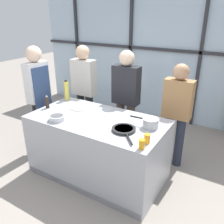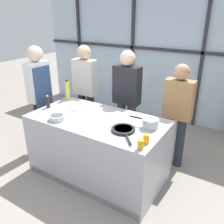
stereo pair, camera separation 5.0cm
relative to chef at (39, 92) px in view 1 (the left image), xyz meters
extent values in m
plane|color=gray|center=(1.25, -0.14, -1.05)|extent=(18.00, 18.00, 0.00)
cube|color=silver|center=(1.25, 2.40, 0.35)|extent=(6.40, 0.04, 2.80)
cube|color=#2D2D33|center=(1.25, 2.35, 0.49)|extent=(6.40, 0.06, 0.06)
cube|color=#2D2D33|center=(-1.05, 2.35, 0.35)|extent=(0.06, 0.06, 2.80)
cube|color=#2D2D33|center=(0.49, 2.35, 0.35)|extent=(0.06, 0.06, 2.80)
cube|color=#2D2D33|center=(2.02, 2.35, 0.35)|extent=(0.06, 0.06, 2.80)
cube|color=#A8AAB2|center=(1.25, -0.14, -0.59)|extent=(1.91, 0.99, 0.92)
cube|color=black|center=(1.87, -0.14, -0.13)|extent=(0.52, 0.52, 0.01)
cube|color=black|center=(1.25, -0.62, -1.00)|extent=(1.87, 0.03, 0.10)
cylinder|color=#38383D|center=(1.74, -0.26, -0.13)|extent=(0.13, 0.13, 0.01)
cylinder|color=#38383D|center=(1.99, -0.26, -0.13)|extent=(0.13, 0.13, 0.01)
cylinder|color=#38383D|center=(1.74, -0.01, -0.13)|extent=(0.13, 0.13, 0.01)
cylinder|color=#38383D|center=(1.99, -0.01, -0.13)|extent=(0.13, 0.13, 0.01)
cylinder|color=black|center=(-0.01, 0.09, -0.60)|extent=(0.13, 0.13, 0.90)
cylinder|color=black|center=(-0.01, -0.09, -0.60)|extent=(0.13, 0.13, 0.90)
cube|color=white|center=(-0.01, 0.00, 0.17)|extent=(0.18, 0.40, 0.65)
sphere|color=beige|center=(-0.01, 0.00, 0.62)|extent=(0.25, 0.25, 0.25)
cube|color=navy|center=(0.09, 0.00, -0.06)|extent=(0.02, 0.34, 0.99)
cylinder|color=black|center=(0.49, 0.71, -0.61)|extent=(0.14, 0.14, 0.88)
cylinder|color=black|center=(0.30, 0.71, -0.61)|extent=(0.14, 0.14, 0.88)
cube|color=beige|center=(0.40, 0.71, 0.14)|extent=(0.44, 0.20, 0.63)
sphere|color=#D8AD8C|center=(0.40, 0.71, 0.58)|extent=(0.25, 0.25, 0.25)
cylinder|color=#47382D|center=(1.35, 0.71, -0.62)|extent=(0.14, 0.14, 0.87)
cylinder|color=#47382D|center=(1.15, 0.71, -0.62)|extent=(0.14, 0.14, 0.87)
cube|color=#232328|center=(1.25, 0.71, 0.13)|extent=(0.44, 0.20, 0.63)
sphere|color=beige|center=(1.25, 0.71, 0.57)|extent=(0.24, 0.24, 0.24)
cylinder|color=#232838|center=(2.20, 0.71, -0.64)|extent=(0.13, 0.13, 0.81)
cylinder|color=#232838|center=(2.02, 0.71, -0.64)|extent=(0.13, 0.13, 0.81)
cube|color=#A37547|center=(2.11, 0.71, 0.05)|extent=(0.42, 0.19, 0.58)
sphere|color=tan|center=(2.11, 0.71, 0.46)|extent=(0.23, 0.23, 0.23)
cylinder|color=#232326|center=(1.74, -0.26, -0.11)|extent=(0.30, 0.30, 0.03)
cylinder|color=#B26B2D|center=(1.74, -0.26, -0.10)|extent=(0.23, 0.23, 0.01)
cylinder|color=#232326|center=(1.92, -0.46, -0.10)|extent=(0.18, 0.19, 0.02)
cylinder|color=silver|center=(1.99, -0.01, -0.07)|extent=(0.20, 0.20, 0.12)
cylinder|color=silver|center=(1.99, -0.01, -0.01)|extent=(0.21, 0.21, 0.01)
cylinder|color=black|center=(1.80, -0.02, -0.03)|extent=(0.18, 0.03, 0.02)
cylinder|color=white|center=(0.81, 0.04, -0.12)|extent=(0.27, 0.27, 0.01)
cylinder|color=silver|center=(0.83, -0.46, -0.09)|extent=(0.22, 0.22, 0.07)
cylinder|color=#4C4C51|center=(0.83, -0.46, -0.07)|extent=(0.18, 0.18, 0.01)
cylinder|color=#E0CC4C|center=(0.40, 0.23, 0.03)|extent=(0.08, 0.08, 0.31)
cylinder|color=black|center=(0.40, 0.23, 0.19)|extent=(0.04, 0.04, 0.02)
cylinder|color=#332319|center=(0.39, -0.20, -0.05)|extent=(0.05, 0.05, 0.17)
sphere|color=#B2B2B7|center=(0.39, -0.20, 0.05)|extent=(0.03, 0.03, 0.03)
cylinder|color=orange|center=(2.11, -0.53, -0.07)|extent=(0.07, 0.07, 0.11)
cylinder|color=orange|center=(2.11, -0.39, -0.07)|extent=(0.07, 0.07, 0.11)
camera|label=1|loc=(2.96, -2.57, 1.22)|focal=38.00mm
camera|label=2|loc=(3.01, -2.54, 1.22)|focal=38.00mm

